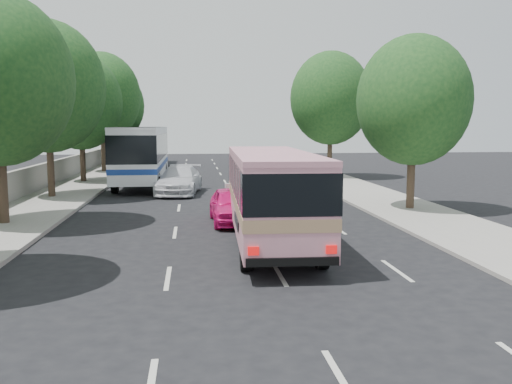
{
  "coord_description": "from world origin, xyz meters",
  "views": [
    {
      "loc": [
        -1.23,
        -15.67,
        3.89
      ],
      "look_at": [
        0.94,
        2.79,
        1.6
      ],
      "focal_mm": 38.0,
      "sensor_mm": 36.0,
      "label": 1
    }
  ],
  "objects": [
    {
      "name": "pink_taxi",
      "position": [
        0.32,
        5.73,
        0.71
      ],
      "size": [
        1.8,
        4.22,
        1.42
      ],
      "primitive_type": "imported",
      "rotation": [
        0.0,
        0.0,
        0.03
      ],
      "color": "#E71475",
      "rests_on": "ground"
    },
    {
      "name": "ground",
      "position": [
        0.0,
        0.0,
        0.0
      ],
      "size": [
        120.0,
        120.0,
        0.0
      ],
      "primitive_type": "plane",
      "color": "black",
      "rests_on": "ground"
    },
    {
      "name": "tree_left_c",
      "position": [
        -8.62,
        13.94,
        6.12
      ],
      "size": [
        6.0,
        6.0,
        9.35
      ],
      "color": "#38281E",
      "rests_on": "ground"
    },
    {
      "name": "tree_left_f",
      "position": [
        -8.62,
        37.94,
        6.0
      ],
      "size": [
        5.88,
        5.88,
        9.16
      ],
      "color": "#38281E",
      "rests_on": "ground"
    },
    {
      "name": "tour_coach_rear",
      "position": [
        -5.85,
        38.6,
        2.18
      ],
      "size": [
        2.85,
        12.14,
        3.62
      ],
      "rotation": [
        0.0,
        0.0,
        -0.02
      ],
      "color": "silver",
      "rests_on": "ground"
    },
    {
      "name": "sidewalk_right",
      "position": [
        8.5,
        20.0,
        0.06
      ],
      "size": [
        4.0,
        90.0,
        0.12
      ],
      "primitive_type": "cube",
      "color": "#9E998E",
      "rests_on": "ground"
    },
    {
      "name": "tour_coach_front",
      "position": [
        -4.5,
        20.44,
        2.28
      ],
      "size": [
        2.74,
        12.65,
        3.78
      ],
      "rotation": [
        0.0,
        0.0,
        -0.0
      ],
      "color": "white",
      "rests_on": "ground"
    },
    {
      "name": "low_wall",
      "position": [
        -10.3,
        20.0,
        0.9
      ],
      "size": [
        0.3,
        90.0,
        1.5
      ],
      "primitive_type": "cube",
      "color": "#9E998E",
      "rests_on": "sidewalk_left"
    },
    {
      "name": "sidewalk_left",
      "position": [
        -8.5,
        20.0,
        0.07
      ],
      "size": [
        4.0,
        90.0,
        0.15
      ],
      "primitive_type": "cube",
      "color": "#9E998E",
      "rests_on": "ground"
    },
    {
      "name": "pink_bus",
      "position": [
        1.3,
        1.67,
        1.89
      ],
      "size": [
        2.74,
        9.6,
        3.04
      ],
      "rotation": [
        0.0,
        0.0,
        -0.03
      ],
      "color": "#CB8295",
      "rests_on": "ground"
    },
    {
      "name": "tree_left_d",
      "position": [
        -8.52,
        21.94,
        5.63
      ],
      "size": [
        5.52,
        5.52,
        8.6
      ],
      "color": "#38281E",
      "rests_on": "ground"
    },
    {
      "name": "tree_left_e",
      "position": [
        -8.42,
        29.94,
        6.43
      ],
      "size": [
        6.3,
        6.3,
        9.82
      ],
      "color": "#38281E",
      "rests_on": "ground"
    },
    {
      "name": "tree_right_far",
      "position": [
        9.08,
        23.94,
        6.12
      ],
      "size": [
        6.0,
        6.0,
        9.35
      ],
      "color": "#38281E",
      "rests_on": "ground"
    },
    {
      "name": "tree_right_near",
      "position": [
        8.78,
        7.94,
        5.2
      ],
      "size": [
        5.1,
        5.1,
        7.95
      ],
      "color": "#38281E",
      "rests_on": "ground"
    },
    {
      "name": "white_pickup",
      "position": [
        -2.0,
        15.44,
        0.79
      ],
      "size": [
        2.9,
        5.67,
        1.58
      ],
      "primitive_type": "imported",
      "rotation": [
        0.0,
        0.0,
        -0.13
      ],
      "color": "silver",
      "rests_on": "ground"
    },
    {
      "name": "taxi_roof_sign",
      "position": [
        0.32,
        5.73,
        1.51
      ],
      "size": [
        0.56,
        0.2,
        0.18
      ],
      "primitive_type": "cube",
      "rotation": [
        0.0,
        0.0,
        0.03
      ],
      "color": "silver",
      "rests_on": "pink_taxi"
    }
  ]
}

